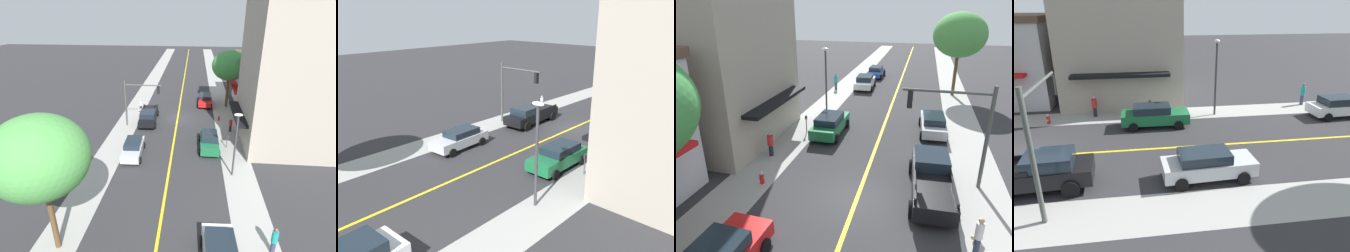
% 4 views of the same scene
% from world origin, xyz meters
% --- Properties ---
extents(ground_plane, '(140.00, 140.00, 0.00)m').
position_xyz_m(ground_plane, '(0.00, 0.00, 0.00)').
color(ground_plane, '#2D2D30').
extents(sidewalk_left, '(2.75, 126.00, 0.01)m').
position_xyz_m(sidewalk_left, '(-6.13, 0.00, 0.00)').
color(sidewalk_left, '#9E9E99').
rests_on(sidewalk_left, ground).
extents(sidewalk_right, '(2.75, 126.00, 0.01)m').
position_xyz_m(sidewalk_right, '(6.13, 0.00, 0.00)').
color(sidewalk_right, '#9E9E99').
rests_on(sidewalk_right, ground).
extents(road_centerline_stripe, '(0.20, 126.00, 0.00)m').
position_xyz_m(road_centerline_stripe, '(0.00, 0.00, 0.00)').
color(road_centerline_stripe, yellow).
rests_on(road_centerline_stripe, ground).
extents(fire_hydrant, '(0.44, 0.24, 0.74)m').
position_xyz_m(fire_hydrant, '(-5.29, 0.06, 0.37)').
color(fire_hydrant, red).
rests_on(fire_hydrant, ground).
extents(parking_meter, '(0.12, 0.18, 1.37)m').
position_xyz_m(parking_meter, '(-5.53, 7.41, 0.90)').
color(parking_meter, '#4C4C51').
rests_on(parking_meter, ground).
extents(traffic_light_mast, '(4.43, 0.32, 5.51)m').
position_xyz_m(traffic_light_mast, '(4.64, 2.62, 3.69)').
color(traffic_light_mast, '#474C47').
rests_on(traffic_light_mast, ground).
extents(street_lamp, '(0.70, 0.36, 5.72)m').
position_xyz_m(street_lamp, '(-5.51, 12.41, 3.59)').
color(street_lamp, '#38383D').
rests_on(street_lamp, ground).
extents(red_sedan_left_curb, '(2.21, 4.78, 1.48)m').
position_xyz_m(red_sedan_left_curb, '(-3.69, -6.06, 0.78)').
color(red_sedan_left_curb, red).
rests_on(red_sedan_left_curb, ground).
extents(green_sedan_left_curb, '(2.04, 4.68, 1.54)m').
position_xyz_m(green_sedan_left_curb, '(-3.70, 7.63, 0.81)').
color(green_sedan_left_curb, '#196638').
rests_on(green_sedan_left_curb, ground).
extents(silver_sedan_right_curb, '(2.11, 4.65, 1.48)m').
position_xyz_m(silver_sedan_right_curb, '(3.74, 9.75, 0.78)').
color(silver_sedan_right_curb, '#B7BABF').
rests_on(silver_sedan_right_curb, ground).
extents(black_pickup_truck, '(2.42, 6.05, 1.76)m').
position_xyz_m(black_pickup_truck, '(3.54, 1.48, 0.90)').
color(black_pickup_truck, black).
rests_on(black_pickup_truck, ground).
extents(pedestrian_white_shirt, '(0.31, 0.31, 1.69)m').
position_xyz_m(pedestrian_white_shirt, '(5.25, -2.49, 0.90)').
color(pedestrian_white_shirt, '#33384C').
rests_on(pedestrian_white_shirt, ground).
extents(pedestrian_red_shirt, '(0.38, 0.38, 1.61)m').
position_xyz_m(pedestrian_red_shirt, '(-6.35, 3.24, 0.84)').
color(pedestrian_red_shirt, black).
rests_on(pedestrian_red_shirt, ground).
extents(small_dog, '(0.57, 0.57, 0.49)m').
position_xyz_m(small_dog, '(5.35, -1.87, 0.32)').
color(small_dog, '#C6B28C').
rests_on(small_dog, ground).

